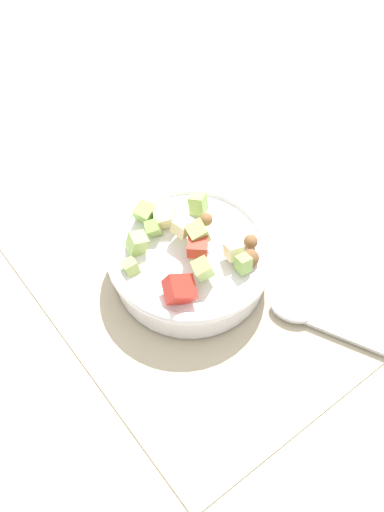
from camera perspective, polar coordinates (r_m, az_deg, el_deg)
The scene contains 4 objects.
ground_plane at distance 0.85m, azimuth -0.14°, elevation -1.72°, with size 2.40×2.40×0.00m, color silver.
placemat at distance 0.85m, azimuth -0.14°, elevation -1.61°, with size 0.51×0.38×0.01m, color #BCB299.
salad_bowl at distance 0.81m, azimuth -0.02°, elevation -0.26°, with size 0.22×0.22×0.10m.
serving_spoon at distance 0.81m, azimuth 11.38°, elevation -5.87°, with size 0.18×0.11×0.01m.
Camera 1 is at (0.37, -0.28, 0.71)m, focal length 43.24 mm.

